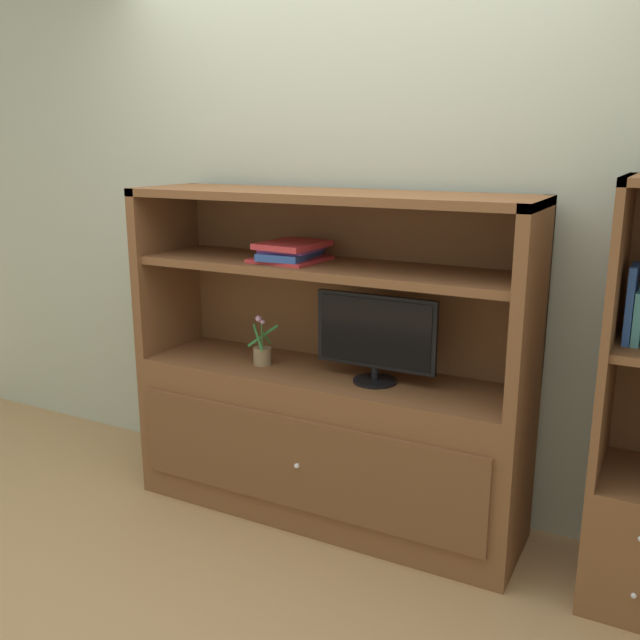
% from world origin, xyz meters
% --- Properties ---
extents(ground_plane, '(8.00, 8.00, 0.00)m').
position_xyz_m(ground_plane, '(0.00, 0.00, 0.00)').
color(ground_plane, tan).
extents(painted_rear_wall, '(6.00, 0.10, 2.80)m').
position_xyz_m(painted_rear_wall, '(0.00, 0.75, 1.40)').
color(painted_rear_wall, '#ADB29E').
rests_on(painted_rear_wall, ground_plane).
extents(media_console, '(1.79, 0.51, 1.48)m').
position_xyz_m(media_console, '(0.00, 0.40, 0.49)').
color(media_console, brown).
rests_on(media_console, ground_plane).
extents(tv_monitor, '(0.54, 0.19, 0.38)m').
position_xyz_m(tv_monitor, '(0.25, 0.37, 0.89)').
color(tv_monitor, black).
rests_on(tv_monitor, media_console).
extents(potted_plant, '(0.13, 0.10, 0.23)m').
position_xyz_m(potted_plant, '(-0.31, 0.36, 0.74)').
color(potted_plant, '#8C7251').
rests_on(potted_plant, media_console).
extents(magazine_stack, '(0.29, 0.33, 0.09)m').
position_xyz_m(magazine_stack, '(-0.17, 0.40, 1.22)').
color(magazine_stack, red).
rests_on(magazine_stack, media_console).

